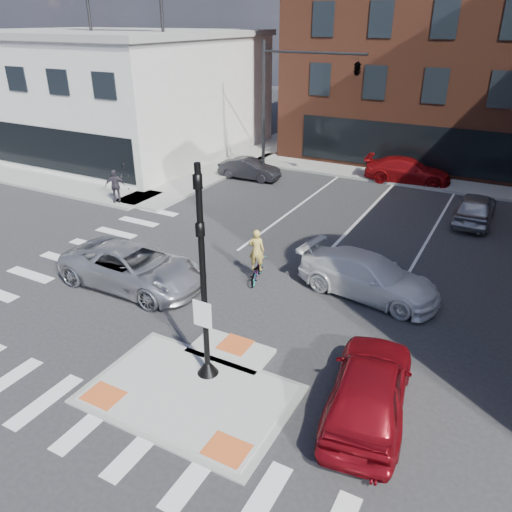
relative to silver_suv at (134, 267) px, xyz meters
The scene contains 18 objects.
ground 6.41m from the silver_suv, 33.47° to the right, with size 120.00×120.00×0.00m, color #28282B.
refuge_island 6.55m from the silver_suv, 35.37° to the right, with size 5.40×4.65×0.13m.
sidewalk_nw 16.45m from the silver_suv, 134.21° to the left, with size 23.50×20.50×0.15m.
sidewalk_n 20.28m from the silver_suv, 65.81° to the left, with size 26.00×3.00×0.15m, color gray.
building_nw 23.69m from the silver_suv, 135.35° to the left, with size 20.40×16.40×14.40m.
building_n 30.49m from the silver_suv, 73.74° to the left, with size 24.40×18.40×15.50m.
building_far_left 48.69m from the silver_suv, 88.46° to the left, with size 10.00×12.00×10.00m, color slate.
signal_pole 6.35m from the silver_suv, 30.40° to the right, with size 0.60×0.60×5.98m.
mast_arm_signal 15.58m from the silver_suv, 82.80° to the left, with size 6.10×2.24×8.00m.
silver_suv is the anchor object (origin of this frame).
red_sedan 9.93m from the silver_suv, 13.95° to the right, with size 1.90×4.72×1.61m, color maroon.
white_pickup 8.58m from the silver_suv, 24.02° to the left, with size 2.09×5.13×1.49m, color white.
bg_car_dark 14.35m from the silver_suv, 101.78° to the left, with size 1.33×3.83×1.26m, color black.
bg_car_silver 16.54m from the silver_suv, 51.45° to the left, with size 1.74×4.33×1.47m, color #A6A7AD.
bg_car_red 18.92m from the silver_suv, 71.98° to the left, with size 2.06×5.07×1.47m, color #9C0E11.
cyclist 4.57m from the silver_suv, 33.58° to the left, with size 0.98×1.72×2.09m.
pedestrian_a 11.62m from the silver_suv, 133.03° to the left, with size 0.76×0.59×1.56m, color black.
pedestrian_b 9.45m from the silver_suv, 136.59° to the left, with size 1.04×0.43×1.78m, color #302B34.
Camera 1 is at (6.50, -8.78, 9.09)m, focal length 35.00 mm.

